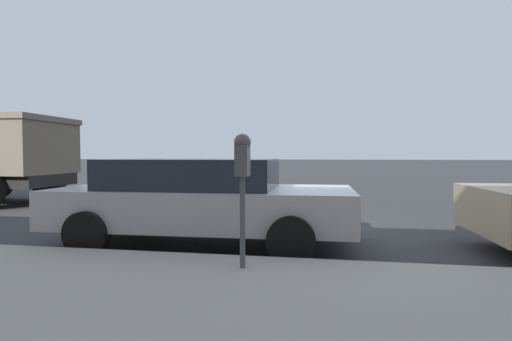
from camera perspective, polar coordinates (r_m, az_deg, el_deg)
ground_plane at (r=7.21m, az=3.90°, el=-9.18°), size 220.00×220.00×0.00m
parking_meter at (r=4.40m, az=-1.95°, el=0.70°), size 0.21×0.19×1.49m
car_silver at (r=6.41m, az=-7.83°, el=-3.96°), size 2.24×4.69×1.36m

